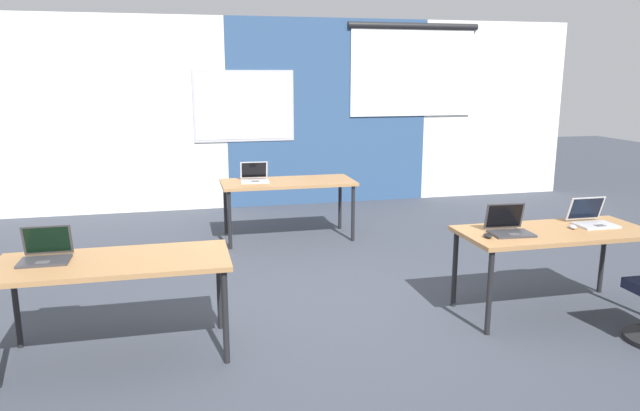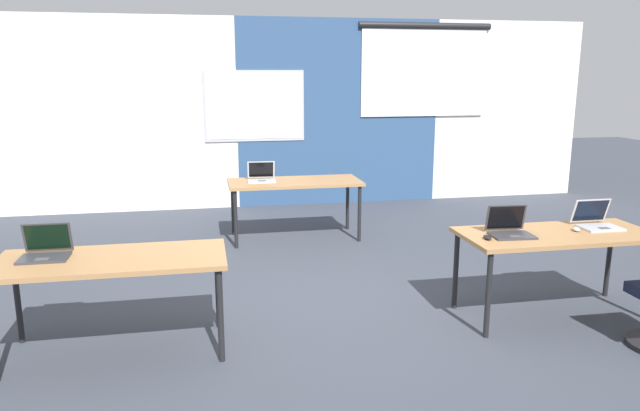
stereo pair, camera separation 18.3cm
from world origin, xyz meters
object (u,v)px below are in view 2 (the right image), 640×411
at_px(laptop_far_left, 261,177).
at_px(mouse_near_right_end, 576,229).
at_px(desk_near_right, 557,239).
at_px(laptop_near_left_end, 45,251).
at_px(desk_near_left, 112,266).
at_px(desk_far_center, 295,186).
at_px(laptop_near_right_inner, 510,229).
at_px(laptop_near_right_end, 597,222).
at_px(mouse_near_right_inner, 487,237).

xyz_separation_m(laptop_far_left, mouse_near_right_end, (2.32, -2.85, -0.03)).
height_order(desk_near_right, laptop_near_left_end, laptop_near_left_end).
bearing_deg(desk_near_left, mouse_near_right_end, 0.15).
distance_m(desk_far_center, laptop_near_right_inner, 3.10).
distance_m(desk_near_right, desk_far_center, 3.30).
bearing_deg(mouse_near_right_end, desk_near_right, -176.91).
xyz_separation_m(desk_near_right, desk_far_center, (-1.75, 2.80, 0.00)).
bearing_deg(desk_near_left, desk_far_center, 57.99).
relative_size(laptop_far_left, mouse_near_right_end, 3.13).
xyz_separation_m(desk_near_left, laptop_near_right_inner, (3.07, 0.00, 0.11)).
relative_size(laptop_near_left_end, laptop_near_right_end, 1.00).
height_order(mouse_near_right_inner, laptop_near_right_end, laptop_near_right_end).
bearing_deg(laptop_near_right_inner, laptop_near_right_end, 9.99).
xyz_separation_m(mouse_near_right_inner, laptop_near_right_end, (1.08, 0.17, 0.03)).
relative_size(desk_near_left, laptop_far_left, 4.59).
relative_size(desk_near_left, mouse_near_right_end, 14.36).
bearing_deg(desk_near_left, desk_near_right, 0.00).
bearing_deg(mouse_near_right_end, laptop_near_right_end, 18.24).
distance_m(laptop_far_left, mouse_near_right_end, 3.68).
height_order(laptop_far_left, laptop_near_right_end, same).
height_order(laptop_near_left_end, laptop_near_right_end, laptop_near_left_end).
bearing_deg(desk_near_right, laptop_far_left, 126.84).
relative_size(laptop_near_right_inner, laptop_near_right_end, 1.05).
xyz_separation_m(mouse_near_right_inner, mouse_near_right_end, (0.84, 0.09, 0.00)).
relative_size(desk_near_left, mouse_near_right_inner, 15.69).
height_order(laptop_far_left, laptop_near_left_end, laptop_near_left_end).
height_order(laptop_near_right_inner, laptop_near_right_end, laptop_near_right_inner).
xyz_separation_m(laptop_far_left, laptop_near_right_inner, (1.72, -2.86, 0.00)).
height_order(desk_near_left, mouse_near_right_end, mouse_near_right_end).
bearing_deg(laptop_far_left, laptop_near_left_end, -119.56).
distance_m(desk_near_left, desk_far_center, 3.30).
xyz_separation_m(desk_near_left, desk_near_right, (3.50, 0.00, 0.00)).
bearing_deg(laptop_near_right_inner, desk_near_right, 3.80).
distance_m(desk_far_center, mouse_near_right_inner, 3.08).
bearing_deg(laptop_near_left_end, mouse_near_right_end, -0.60).
height_order(laptop_near_right_inner, mouse_near_right_end, laptop_near_right_inner).
distance_m(desk_near_right, laptop_near_right_inner, 0.44).
bearing_deg(mouse_near_right_inner, mouse_near_right_end, 6.27).
xyz_separation_m(laptop_near_right_inner, mouse_near_right_end, (0.60, 0.01, -0.03)).
height_order(mouse_near_right_inner, mouse_near_right_end, same).
bearing_deg(mouse_near_right_inner, desk_near_right, 7.11).
bearing_deg(desk_near_left, laptop_near_left_end, 168.03).
bearing_deg(desk_near_right, laptop_near_right_inner, 179.75).
height_order(desk_far_center, mouse_near_right_end, mouse_near_right_end).
distance_m(desk_near_left, desk_near_right, 3.50).
distance_m(desk_far_center, laptop_near_left_end, 3.49).
bearing_deg(laptop_near_right_end, mouse_near_right_inner, -170.50).
bearing_deg(laptop_near_right_end, laptop_far_left, 133.19).
height_order(desk_near_left, desk_near_right, same).
bearing_deg(mouse_near_right_inner, laptop_far_left, 116.68).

